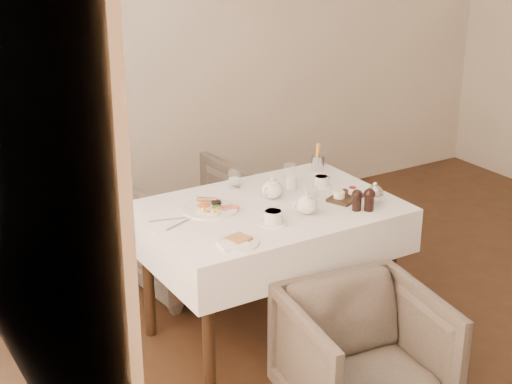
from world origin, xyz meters
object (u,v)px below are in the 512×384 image
Objects in this scene: armchair_near at (364,358)px; teapot_centre at (272,188)px; armchair_far at (188,228)px; breakfast_plate at (210,208)px; table at (269,227)px.

teapot_centre reaches higher than armchair_near.
teapot_centre is at bearing 95.67° from armchair_far.
breakfast_plate is at bearing 68.06° from armchair_far.
breakfast_plate is (-0.21, -0.69, 0.42)m from armchair_far.
armchair_far is 0.87m from teapot_centre.
armchair_near is 1.03m from teapot_centre.
teapot_centre reaches higher than table.
table is at bearing -154.89° from teapot_centre.
breakfast_plate is (-0.28, 0.92, 0.46)m from armchair_near.
teapot_centre is at bearing 93.80° from armchair_near.
armchair_far reaches higher than armchair_near.
breakfast_plate reaches higher than table.
armchair_far is at bearing 49.55° from breakfast_plate.
armchair_near is (-0.01, -0.81, -0.33)m from table.
teapot_centre reaches higher than breakfast_plate.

